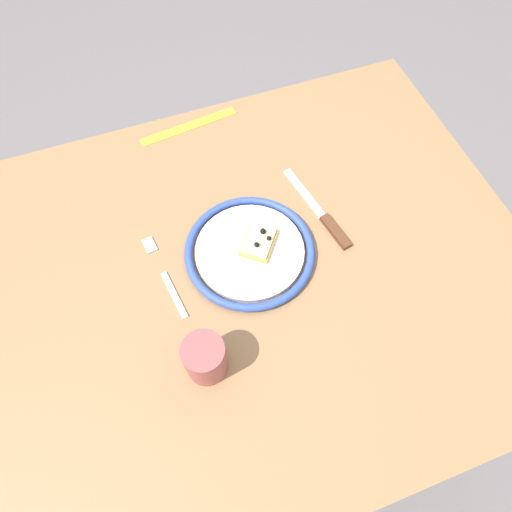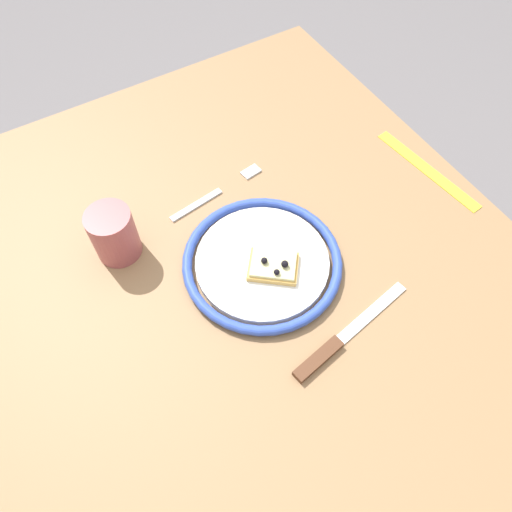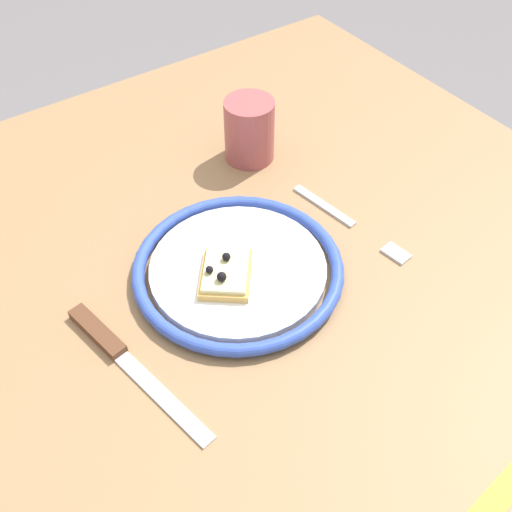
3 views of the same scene
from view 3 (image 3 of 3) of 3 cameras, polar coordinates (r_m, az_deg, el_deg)
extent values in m
plane|color=slate|center=(1.46, -2.32, -21.31)|extent=(6.00, 6.00, 0.00)
cube|color=#936D47|center=(0.82, -3.85, -1.29)|extent=(1.11, 0.94, 0.03)
cylinder|color=#4C4742|center=(1.54, 4.33, 6.30)|extent=(0.05, 0.05, 0.73)
cylinder|color=white|center=(0.79, -1.66, -1.31)|extent=(0.22, 0.22, 0.02)
torus|color=#334FB2|center=(0.79, -1.66, -1.12)|extent=(0.27, 0.27, 0.02)
cube|color=gold|center=(0.77, -2.77, -1.71)|extent=(0.10, 0.10, 0.01)
cube|color=beige|center=(0.76, -2.79, -1.31)|extent=(0.09, 0.09, 0.01)
sphere|color=black|center=(0.75, -4.30, -1.26)|extent=(0.01, 0.01, 0.01)
sphere|color=black|center=(0.77, -2.45, 0.08)|extent=(0.01, 0.01, 0.01)
sphere|color=black|center=(0.74, -3.17, -1.90)|extent=(0.01, 0.01, 0.01)
cube|color=silver|center=(0.69, -8.51, -12.71)|extent=(0.04, 0.15, 0.00)
cube|color=#59331E|center=(0.75, -14.35, -6.72)|extent=(0.04, 0.09, 0.01)
cube|color=silver|center=(0.89, 6.27, 4.60)|extent=(0.03, 0.11, 0.00)
cube|color=silver|center=(0.84, 12.72, 0.24)|extent=(0.03, 0.04, 0.00)
cylinder|color=#A54C4C|center=(0.95, -0.61, 11.47)|extent=(0.08, 0.08, 0.10)
camera|label=1|loc=(1.01, -17.30, 59.36)|focal=32.27mm
camera|label=2|loc=(0.69, -60.16, 40.52)|focal=34.60mm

